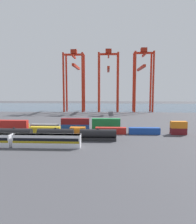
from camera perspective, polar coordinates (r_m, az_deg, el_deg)
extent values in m
plane|color=#424247|center=(121.52, -2.99, -2.11)|extent=(420.00, 420.00, 0.00)
cube|color=#384C60|center=(218.00, -0.43, 1.50)|extent=(400.00, 110.00, 0.01)
cube|color=silver|center=(64.65, -14.00, -7.78)|extent=(20.51, 3.10, 3.90)
cube|color=#9E8414|center=(64.67, -14.00, -7.86)|extent=(20.10, 3.14, 0.64)
cube|color=black|center=(64.49, -14.02, -7.19)|extent=(19.69, 3.13, 0.90)
cube|color=slate|center=(64.25, -14.04, -6.24)|extent=(20.31, 2.85, 0.36)
cube|color=#232326|center=(78.12, -22.32, -6.72)|extent=(12.48, 2.50, 1.10)
cylinder|color=black|center=(77.73, -22.37, -5.29)|extent=(12.48, 2.88, 2.88)
cylinder|color=black|center=(77.44, -22.42, -4.11)|extent=(0.70, 0.70, 0.36)
cube|color=#232326|center=(73.16, -11.69, -7.24)|extent=(12.48, 2.50, 1.10)
cylinder|color=black|center=(72.74, -11.73, -5.71)|extent=(12.48, 2.88, 2.88)
cylinder|color=black|center=(72.43, -11.76, -4.46)|extent=(0.70, 0.70, 0.36)
cube|color=#232326|center=(70.98, 0.03, -7.52)|extent=(12.48, 2.50, 1.10)
cylinder|color=black|center=(70.54, 0.03, -5.95)|extent=(12.48, 2.88, 2.88)
cylinder|color=black|center=(70.22, 0.03, -4.66)|extent=(0.70, 0.70, 0.36)
cube|color=#AD211C|center=(90.31, -22.58, -4.57)|extent=(12.10, 2.44, 2.60)
cube|color=#AD211C|center=(89.89, -22.64, -2.94)|extent=(12.10, 2.44, 2.60)
cube|color=gold|center=(85.52, -14.52, -4.87)|extent=(12.10, 2.44, 2.60)
cube|color=orange|center=(82.59, -5.69, -5.09)|extent=(6.04, 2.44, 2.60)
cube|color=#AD211C|center=(81.72, 3.56, -5.19)|extent=(12.10, 2.44, 2.60)
cube|color=#1C4299|center=(82.98, 12.76, -5.16)|extent=(12.10, 2.44, 2.60)
cube|color=maroon|center=(86.26, 21.47, -5.00)|extent=(6.04, 2.44, 2.60)
cube|color=orange|center=(85.82, 21.54, -3.30)|extent=(6.04, 2.44, 2.60)
cube|color=gold|center=(97.32, -22.14, -3.82)|extent=(12.10, 2.44, 2.60)
cube|color=slate|center=(92.51, -14.59, -4.06)|extent=(12.10, 2.44, 2.60)
cube|color=#1C4299|center=(89.45, -6.35, -4.24)|extent=(12.10, 2.44, 2.60)
cube|color=maroon|center=(89.03, -6.37, -2.59)|extent=(12.10, 2.44, 2.60)
cube|color=#197538|center=(88.34, 2.27, -4.33)|extent=(12.10, 2.44, 2.60)
cube|color=#197538|center=(87.91, 2.28, -2.67)|extent=(12.10, 2.44, 2.60)
cylinder|color=red|center=(166.51, -9.57, 8.09)|extent=(1.50, 1.50, 46.89)
cylinder|color=red|center=(163.98, -4.36, 8.19)|extent=(1.50, 1.50, 46.89)
cylinder|color=red|center=(177.87, -8.77, 7.97)|extent=(1.50, 1.50, 46.89)
cylinder|color=red|center=(175.50, -3.88, 8.05)|extent=(1.50, 1.50, 46.89)
cube|color=red|center=(173.12, -6.75, 15.59)|extent=(16.70, 1.20, 1.60)
cube|color=red|center=(172.86, -6.74, 15.07)|extent=(1.20, 13.21, 1.60)
cube|color=red|center=(183.38, -6.10, 12.40)|extent=(2.00, 33.40, 2.00)
cube|color=maroon|center=(173.53, -6.76, 16.37)|extent=(4.80, 4.00, 3.20)
cylinder|color=red|center=(163.64, 0.21, 8.24)|extent=(1.50, 1.50, 47.04)
cylinder|color=red|center=(163.67, 5.60, 8.21)|extent=(1.50, 1.50, 47.04)
cylinder|color=red|center=(173.75, 0.36, 8.11)|extent=(1.50, 1.50, 47.04)
cylinder|color=red|center=(173.79, 5.44, 8.08)|extent=(1.50, 1.50, 47.04)
cube|color=red|center=(170.91, 2.95, 15.80)|extent=(16.84, 1.20, 1.60)
cube|color=red|center=(170.65, 2.94, 15.27)|extent=(1.20, 11.74, 1.60)
cube|color=red|center=(181.50, 2.92, 11.76)|extent=(2.00, 34.77, 2.00)
cube|color=maroon|center=(171.34, 2.95, 16.59)|extent=(4.80, 4.00, 3.20)
cylinder|color=red|center=(165.27, 10.27, 8.24)|extent=(1.50, 1.50, 47.70)
cylinder|color=red|center=(167.70, 15.14, 8.09)|extent=(1.50, 1.50, 47.70)
cylinder|color=red|center=(174.52, 9.87, 8.12)|extent=(1.50, 1.50, 47.70)
cylinder|color=red|center=(176.82, 14.49, 7.99)|extent=(1.50, 1.50, 47.70)
cube|color=red|center=(173.37, 12.63, 15.75)|extent=(15.83, 1.20, 1.60)
cube|color=red|center=(173.11, 12.62, 15.23)|extent=(1.20, 10.93, 1.60)
cube|color=red|center=(184.42, 11.87, 11.89)|extent=(2.00, 36.49, 2.00)
cube|color=maroon|center=(173.80, 12.65, 16.53)|extent=(4.80, 4.00, 3.20)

